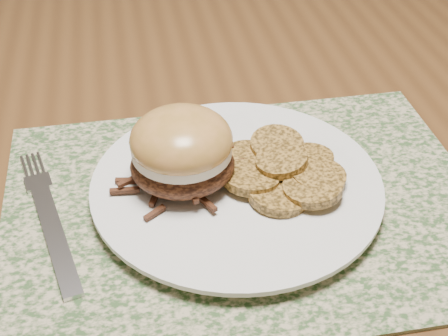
{
  "coord_description": "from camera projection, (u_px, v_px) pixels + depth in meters",
  "views": [
    {
      "loc": [
        0.19,
        -0.64,
        1.14
      ],
      "look_at": [
        0.27,
        -0.2,
        0.79
      ],
      "focal_mm": 50.0,
      "sensor_mm": 36.0,
      "label": 1
    }
  ],
  "objects": [
    {
      "name": "dinner_plate",
      "position": [
        237.0,
        187.0,
        0.59
      ],
      "size": [
        0.26,
        0.26,
        0.02
      ],
      "primitive_type": "cylinder",
      "color": "white",
      "rests_on": "placemat"
    },
    {
      "name": "pork_sandwich",
      "position": [
        182.0,
        150.0,
        0.57
      ],
      "size": [
        0.1,
        0.1,
        0.07
      ],
      "rotation": [
        0.0,
        0.0,
        -0.07
      ],
      "color": "black",
      "rests_on": "dinner_plate"
    },
    {
      "name": "roasted_potatoes",
      "position": [
        284.0,
        170.0,
        0.59
      ],
      "size": [
        0.14,
        0.15,
        0.03
      ],
      "color": "olive",
      "rests_on": "dinner_plate"
    },
    {
      "name": "fork",
      "position": [
        49.0,
        216.0,
        0.57
      ],
      "size": [
        0.06,
        0.21,
        0.0
      ],
      "rotation": [
        0.0,
        0.0,
        0.23
      ],
      "color": "silver",
      "rests_on": "placemat"
    },
    {
      "name": "placemat",
      "position": [
        245.0,
        205.0,
        0.59
      ],
      "size": [
        0.45,
        0.33,
        0.0
      ],
      "primitive_type": "cube",
      "color": "#335029",
      "rests_on": "dining_table"
    }
  ]
}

